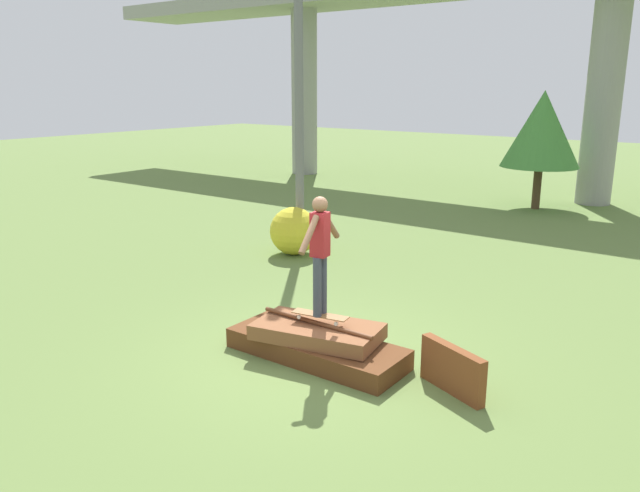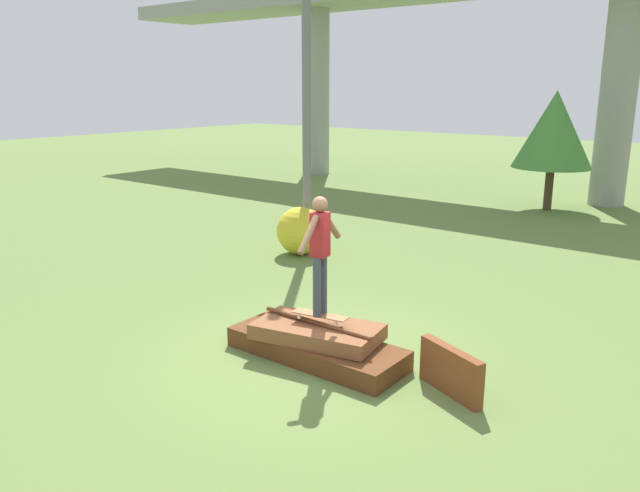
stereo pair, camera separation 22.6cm
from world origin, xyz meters
The scene contains 8 objects.
ground_plane centered at (0.00, 0.00, 0.00)m, with size 80.00×80.00×0.00m, color olive.
scrap_pile centered at (0.00, 0.01, 0.23)m, with size 2.64×1.23×0.57m.
scrap_plank_loose centered at (1.99, 0.22, 0.31)m, with size 1.03×0.52×0.61m.
skateboard centered at (0.03, 0.05, 0.64)m, with size 0.85×0.35×0.09m.
skater centered at (0.03, 0.05, 1.63)m, with size 0.29×1.14×1.69m.
utility_pole centered at (-4.04, 4.67, 4.04)m, with size 1.30×0.20×7.82m.
tree_behind_left centered at (-1.20, 13.01, 2.47)m, with size 2.39×2.39×3.65m.
bush_yellow_flowering centered at (-3.83, 4.18, 0.55)m, with size 1.10×1.10×1.10m.
Camera 1 is at (5.00, -6.56, 3.79)m, focal length 35.00 mm.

